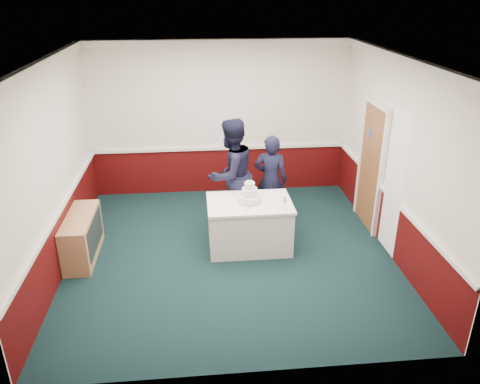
{
  "coord_description": "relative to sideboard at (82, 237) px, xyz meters",
  "views": [
    {
      "loc": [
        -0.47,
        -6.36,
        3.9
      ],
      "look_at": [
        0.14,
        -0.1,
        1.1
      ],
      "focal_mm": 35.0,
      "sensor_mm": 36.0,
      "label": 1
    }
  ],
  "objects": [
    {
      "name": "ground",
      "position": [
        2.28,
        -0.13,
        -0.35
      ],
      "size": [
        5.0,
        5.0,
        0.0
      ],
      "primitive_type": "plane",
      "color": "black",
      "rests_on": "ground"
    },
    {
      "name": "sideboard",
      "position": [
        0.0,
        0.0,
        0.0
      ],
      "size": [
        0.41,
        1.2,
        0.7
      ],
      "color": "tan",
      "rests_on": "ground"
    },
    {
      "name": "person_man",
      "position": [
        2.37,
        0.81,
        0.61
      ],
      "size": [
        1.19,
        1.15,
        1.93
      ],
      "primitive_type": "imported",
      "rotation": [
        0.0,
        0.0,
        3.81
      ],
      "color": "black",
      "rests_on": "ground"
    },
    {
      "name": "wedding_cake",
      "position": [
        2.6,
        0.07,
        0.55
      ],
      "size": [
        0.35,
        0.35,
        0.36
      ],
      "color": "white",
      "rests_on": "cake_table"
    },
    {
      "name": "champagne_flute",
      "position": [
        3.1,
        -0.21,
        0.58
      ],
      "size": [
        0.05,
        0.05,
        0.21
      ],
      "color": "silver",
      "rests_on": "cake_table"
    },
    {
      "name": "cake_knife",
      "position": [
        2.57,
        -0.13,
        0.44
      ],
      "size": [
        0.08,
        0.21,
        0.0
      ],
      "primitive_type": "cube",
      "rotation": [
        0.0,
        0.0,
        -0.32
      ],
      "color": "silver",
      "rests_on": "cake_table"
    },
    {
      "name": "person_woman",
      "position": [
        3.06,
        0.9,
        0.45
      ],
      "size": [
        0.67,
        0.54,
        1.61
      ],
      "primitive_type": "imported",
      "rotation": [
        0.0,
        0.0,
        2.84
      ],
      "color": "black",
      "rests_on": "ground"
    },
    {
      "name": "cake_table",
      "position": [
        2.6,
        0.07,
        0.05
      ],
      "size": [
        1.32,
        0.92,
        0.79
      ],
      "color": "white",
      "rests_on": "ground"
    },
    {
      "name": "room_shell",
      "position": [
        2.36,
        0.48,
        1.62
      ],
      "size": [
        5.0,
        5.0,
        3.0
      ],
      "color": "silver",
      "rests_on": "ground"
    }
  ]
}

